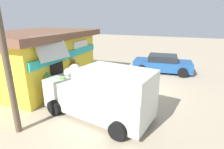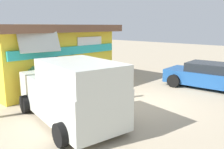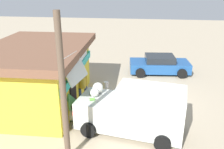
# 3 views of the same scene
# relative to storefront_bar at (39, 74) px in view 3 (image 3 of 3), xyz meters

# --- Properties ---
(ground_plane) EXTENTS (60.00, 60.00, 0.00)m
(ground_plane) POSITION_rel_storefront_bar_xyz_m (0.99, -5.29, -1.55)
(ground_plane) COLOR tan
(storefront_bar) EXTENTS (6.64, 4.88, 3.00)m
(storefront_bar) POSITION_rel_storefront_bar_xyz_m (0.00, 0.00, 0.00)
(storefront_bar) COLOR yellow
(storefront_bar) RESTS_ON ground_plane
(delivery_van) EXTENTS (2.64, 4.98, 3.02)m
(delivery_van) POSITION_rel_storefront_bar_xyz_m (-1.92, -4.81, -0.57)
(delivery_van) COLOR silver
(delivery_van) RESTS_ON ground_plane
(parked_sedan) EXTENTS (2.40, 4.09, 1.22)m
(parked_sedan) POSITION_rel_storefront_bar_xyz_m (5.12, -6.23, -0.96)
(parked_sedan) COLOR #1E4C8C
(parked_sedan) RESTS_ON ground_plane
(vendor_standing) EXTENTS (0.48, 0.48, 1.63)m
(vendor_standing) POSITION_rel_storefront_bar_xyz_m (0.30, -2.13, -0.62)
(vendor_standing) COLOR navy
(vendor_standing) RESTS_ON ground_plane
(customer_bending) EXTENTS (0.73, 0.68, 1.50)m
(customer_bending) POSITION_rel_storefront_bar_xyz_m (-1.56, -2.05, -0.64)
(customer_bending) COLOR #4C4C51
(customer_bending) RESTS_ON ground_plane
(unloaded_banana_pile) EXTENTS (0.86, 0.90, 0.50)m
(unloaded_banana_pile) POSITION_rel_storefront_bar_xyz_m (-1.48, -2.03, -1.32)
(unloaded_banana_pile) COLOR silver
(unloaded_banana_pile) RESTS_ON ground_plane
(paint_bucket) EXTENTS (0.28, 0.28, 0.36)m
(paint_bucket) POSITION_rel_storefront_bar_xyz_m (2.21, -3.02, -1.37)
(paint_bucket) COLOR silver
(paint_bucket) RESTS_ON ground_plane
(utility_pole) EXTENTS (0.20, 0.20, 5.07)m
(utility_pole) POSITION_rel_storefront_bar_xyz_m (-3.94, -2.65, 0.99)
(utility_pole) COLOR brown
(utility_pole) RESTS_ON ground_plane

